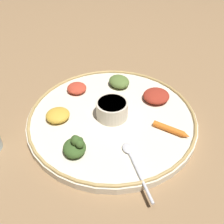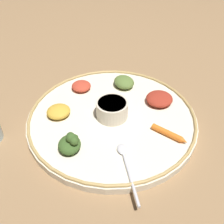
# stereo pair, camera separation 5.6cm
# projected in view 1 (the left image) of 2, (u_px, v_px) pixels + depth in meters

# --- Properties ---
(ground_plane) EXTENTS (2.40, 2.40, 0.00)m
(ground_plane) POSITION_uv_depth(u_px,v_px,m) (112.00, 121.00, 0.73)
(ground_plane) COLOR olive
(platter) EXTENTS (0.46, 0.46, 0.02)m
(platter) POSITION_uv_depth(u_px,v_px,m) (112.00, 119.00, 0.72)
(platter) COLOR beige
(platter) RESTS_ON ground_plane
(platter_rim) EXTENTS (0.45, 0.45, 0.01)m
(platter_rim) POSITION_uv_depth(u_px,v_px,m) (112.00, 115.00, 0.72)
(platter_rim) COLOR tan
(platter_rim) RESTS_ON platter
(center_bowl) EXTENTS (0.09, 0.09, 0.05)m
(center_bowl) POSITION_uv_depth(u_px,v_px,m) (112.00, 109.00, 0.70)
(center_bowl) COLOR beige
(center_bowl) RESTS_ON platter
(spoon) EXTENTS (0.03, 0.17, 0.01)m
(spoon) POSITION_uv_depth(u_px,v_px,m) (133.00, 161.00, 0.60)
(spoon) COLOR silver
(spoon) RESTS_ON platter
(greens_pile) EXTENTS (0.06, 0.06, 0.05)m
(greens_pile) POSITION_uv_depth(u_px,v_px,m) (75.00, 146.00, 0.61)
(greens_pile) COLOR #385623
(greens_pile) RESTS_ON platter
(carrot_near_spoon) EXTENTS (0.08, 0.08, 0.02)m
(carrot_near_spoon) POSITION_uv_depth(u_px,v_px,m) (171.00, 130.00, 0.67)
(carrot_near_spoon) COLOR orange
(carrot_near_spoon) RESTS_ON platter
(mound_collards) EXTENTS (0.08, 0.09, 0.03)m
(mound_collards) POSITION_uv_depth(u_px,v_px,m) (119.00, 82.00, 0.82)
(mound_collards) COLOR #567033
(mound_collards) RESTS_ON platter
(mound_beet) EXTENTS (0.10, 0.10, 0.03)m
(mound_beet) POSITION_uv_depth(u_px,v_px,m) (156.00, 96.00, 0.77)
(mound_beet) COLOR maroon
(mound_beet) RESTS_ON platter
(mound_lentil_yellow) EXTENTS (0.08, 0.08, 0.03)m
(mound_lentil_yellow) POSITION_uv_depth(u_px,v_px,m) (58.00, 115.00, 0.70)
(mound_lentil_yellow) COLOR gold
(mound_lentil_yellow) RESTS_ON platter
(mound_berbere_red) EXTENTS (0.08, 0.08, 0.02)m
(mound_berbere_red) POSITION_uv_depth(u_px,v_px,m) (77.00, 88.00, 0.80)
(mound_berbere_red) COLOR #B73D28
(mound_berbere_red) RESTS_ON platter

